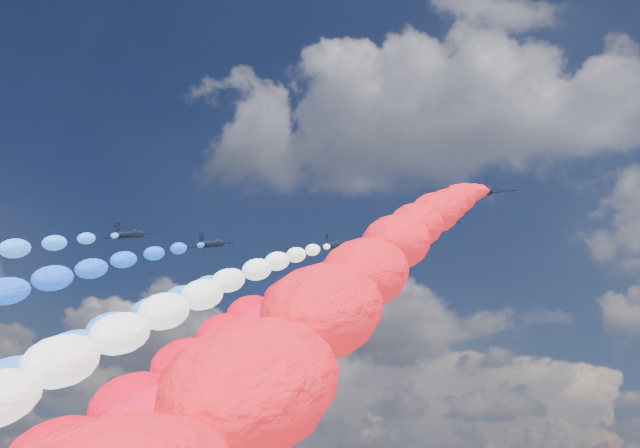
% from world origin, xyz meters
% --- Properties ---
extents(jet_0, '(9.36, 12.63, 6.89)m').
position_xyz_m(jet_0, '(-34.56, -6.82, 97.91)').
color(jet_0, black).
extents(jet_1, '(9.53, 12.75, 6.89)m').
position_xyz_m(jet_1, '(-21.93, 2.97, 97.91)').
color(jet_1, black).
extents(jet_2, '(9.27, 12.57, 6.89)m').
position_xyz_m(jet_2, '(-9.48, 16.57, 97.91)').
color(jet_2, black).
extents(trail_2, '(6.01, 116.99, 60.55)m').
position_xyz_m(trail_2, '(-9.48, -43.82, 68.80)').
color(trail_2, blue).
extents(jet_3, '(9.62, 12.82, 6.89)m').
position_xyz_m(jet_3, '(0.58, 11.25, 97.91)').
color(jet_3, black).
extents(trail_3, '(6.01, 116.99, 60.55)m').
position_xyz_m(trail_3, '(0.58, -49.14, 68.80)').
color(trail_3, white).
extents(jet_4, '(10.04, 13.12, 6.89)m').
position_xyz_m(jet_4, '(1.49, 27.92, 97.91)').
color(jet_4, black).
extents(trail_4, '(6.01, 116.99, 60.55)m').
position_xyz_m(trail_4, '(1.49, -32.47, 68.80)').
color(trail_4, white).
extents(jet_5, '(9.89, 13.01, 6.89)m').
position_xyz_m(jet_5, '(9.79, 15.12, 97.91)').
color(jet_5, black).
extents(trail_5, '(6.01, 116.99, 60.55)m').
position_xyz_m(trail_5, '(9.79, -45.27, 68.80)').
color(trail_5, red).
extents(jet_6, '(9.98, 13.08, 6.89)m').
position_xyz_m(jet_6, '(22.57, 5.58, 97.91)').
color(jet_6, black).
extents(trail_6, '(6.01, 116.99, 60.55)m').
position_xyz_m(trail_6, '(22.57, -54.81, 68.80)').
color(trail_6, red).
extents(jet_7, '(9.95, 13.05, 6.89)m').
position_xyz_m(jet_7, '(32.88, -6.91, 97.91)').
color(jet_7, black).
extents(trail_7, '(6.01, 116.99, 60.55)m').
position_xyz_m(trail_7, '(32.88, -67.30, 68.80)').
color(trail_7, red).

